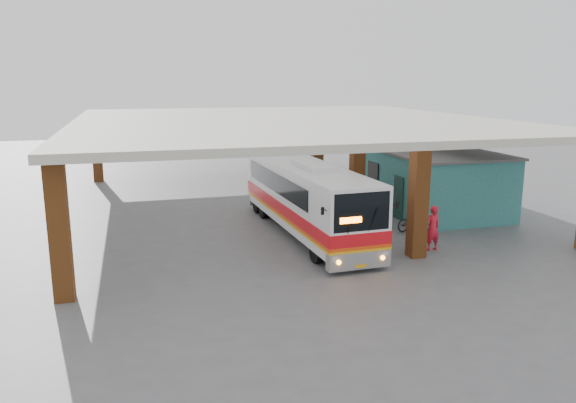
% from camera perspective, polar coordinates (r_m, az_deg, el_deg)
% --- Properties ---
extents(ground, '(90.00, 90.00, 0.00)m').
position_cam_1_polar(ground, '(23.65, 2.92, -4.02)').
color(ground, '#515154').
rests_on(ground, ground).
extents(brick_columns, '(20.10, 21.60, 4.35)m').
position_cam_1_polar(brick_columns, '(28.24, 2.52, 3.23)').
color(brick_columns, '#944F20').
rests_on(brick_columns, ground).
extents(canopy_roof, '(21.00, 23.00, 0.30)m').
position_cam_1_polar(canopy_roof, '(29.13, -0.12, 8.13)').
color(canopy_roof, beige).
rests_on(canopy_roof, brick_columns).
extents(shop_building, '(5.20, 8.20, 3.11)m').
position_cam_1_polar(shop_building, '(29.89, 14.24, 2.18)').
color(shop_building, '#296767').
rests_on(shop_building, ground).
extents(coach_bus, '(2.88, 11.33, 3.27)m').
position_cam_1_polar(coach_bus, '(24.33, 1.86, 0.41)').
color(coach_bus, silver).
rests_on(coach_bus, ground).
extents(motorcycle, '(1.93, 1.10, 0.96)m').
position_cam_1_polar(motorcycle, '(25.73, 12.61, -1.84)').
color(motorcycle, black).
rests_on(motorcycle, ground).
extents(pedestrian, '(0.72, 0.52, 1.82)m').
position_cam_1_polar(pedestrian, '(22.86, 14.46, -2.63)').
color(pedestrian, red).
rests_on(pedestrian, ground).
extents(red_chair, '(0.42, 0.42, 0.76)m').
position_cam_1_polar(red_chair, '(32.75, 5.46, 1.22)').
color(red_chair, '#AE1612').
rests_on(red_chair, ground).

